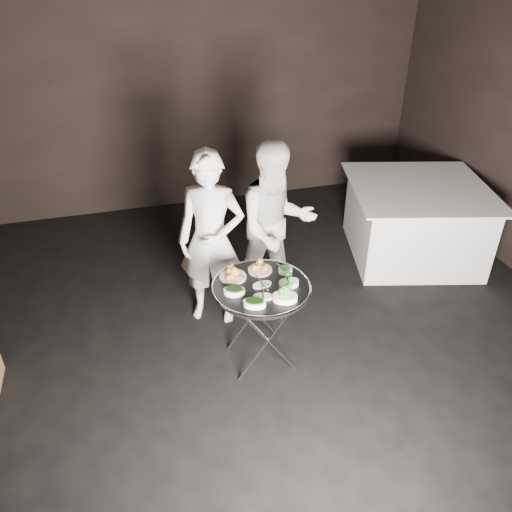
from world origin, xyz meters
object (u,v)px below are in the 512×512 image
object	(u,v)px
waiter_left	(211,241)
tray_stand	(261,321)
serving_tray	(261,287)
waiter_right	(276,226)
dining_table	(414,221)

from	to	relation	value
waiter_left	tray_stand	bearing A→B (deg)	-47.13
tray_stand	serving_tray	xyz separation A→B (m)	(0.00, 0.00, 0.33)
tray_stand	serving_tray	world-z (taller)	serving_tray
waiter_left	waiter_right	xyz separation A→B (m)	(0.64, 0.11, -0.01)
serving_tray	waiter_left	xyz separation A→B (m)	(-0.25, 0.71, 0.07)
serving_tray	tray_stand	bearing A→B (deg)	-116.57
waiter_right	waiter_left	bearing A→B (deg)	-173.05
dining_table	serving_tray	bearing A→B (deg)	-150.51
waiter_left	dining_table	bearing A→B (deg)	35.26
dining_table	waiter_left	bearing A→B (deg)	-168.11
dining_table	tray_stand	bearing A→B (deg)	-150.51
serving_tray	waiter_left	world-z (taller)	waiter_left
tray_stand	serving_tray	size ratio (longest dim) A/B	0.94
tray_stand	waiter_left	bearing A→B (deg)	109.50
tray_stand	dining_table	world-z (taller)	dining_table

